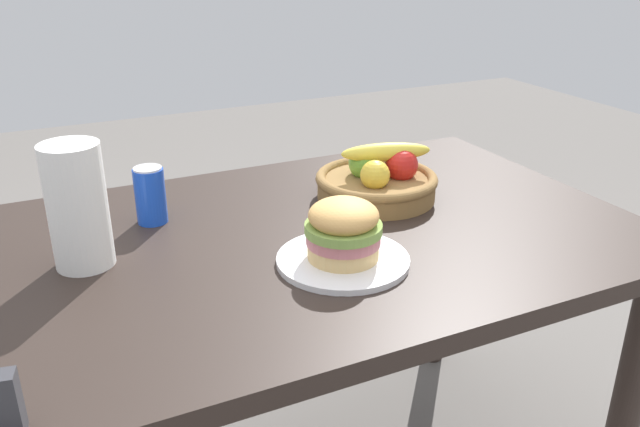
% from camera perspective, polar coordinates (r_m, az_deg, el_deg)
% --- Properties ---
extents(dining_table, '(1.40, 0.90, 0.75)m').
position_cam_1_polar(dining_table, '(1.44, -0.73, -5.22)').
color(dining_table, '#2D231E').
rests_on(dining_table, ground_plane).
extents(plate, '(0.26, 0.26, 0.01)m').
position_cam_1_polar(plate, '(1.26, 2.01, -4.06)').
color(plate, white).
rests_on(plate, dining_table).
extents(sandwich, '(0.15, 0.15, 0.12)m').
position_cam_1_polar(sandwich, '(1.23, 2.05, -1.38)').
color(sandwich, '#E5BC75').
rests_on(sandwich, plate).
extents(soda_can, '(0.07, 0.07, 0.13)m').
position_cam_1_polar(soda_can, '(1.46, -14.56, 1.55)').
color(soda_can, blue).
rests_on(soda_can, dining_table).
extents(fruit_basket, '(0.29, 0.29, 0.14)m').
position_cam_1_polar(fruit_basket, '(1.56, 5.04, 2.93)').
color(fruit_basket, olive).
rests_on(fruit_basket, dining_table).
extents(paper_towel_roll, '(0.11, 0.11, 0.24)m').
position_cam_1_polar(paper_towel_roll, '(1.29, -20.36, 0.59)').
color(paper_towel_roll, white).
rests_on(paper_towel_roll, dining_table).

